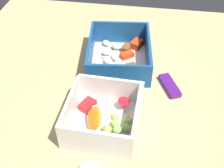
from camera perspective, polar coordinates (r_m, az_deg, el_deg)
table_surface at (r=61.11cm, az=0.11°, el=-2.68°), size 80.00×80.00×2.00cm
pasta_container at (r=66.98cm, az=1.54°, el=5.57°), size 19.00×16.03×6.48cm
fruit_bowl at (r=53.23cm, az=-1.67°, el=-6.71°), size 14.19×13.51×6.15cm
candy_bar at (r=62.66cm, az=11.59°, el=-0.33°), size 7.37×5.08×1.20cm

